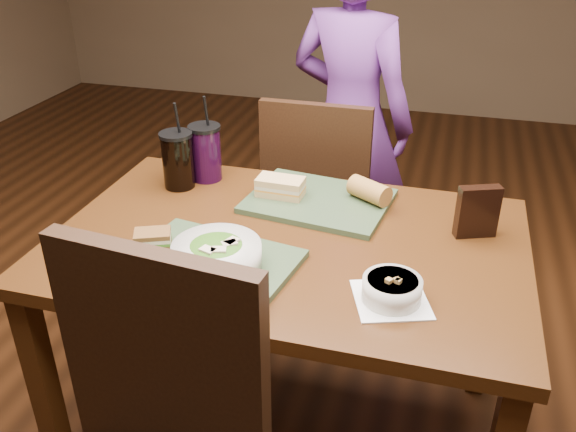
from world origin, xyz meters
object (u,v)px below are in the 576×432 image
object	(u,v)px
tray_near	(209,265)
cup_cola	(178,160)
sandwich_near	(153,239)
chair_far	(319,199)
baguette_far	(369,191)
salad_bowl	(217,254)
cup_berry	(206,152)
dining_table	(288,265)
tray_far	(318,201)
diner	(350,122)
soup_bowl	(392,289)
sandwich_far	(280,187)
chip_bag	(477,212)
baguette_near	(240,289)

from	to	relation	value
tray_near	cup_cola	world-z (taller)	cup_cola
tray_near	sandwich_near	xyz separation A→B (m)	(-0.17, 0.03, 0.03)
chair_far	sandwich_near	world-z (taller)	chair_far
baguette_far	salad_bowl	bearing A→B (deg)	-123.04
salad_bowl	cup_berry	xyz separation A→B (m)	(-0.24, 0.53, 0.04)
dining_table	tray_far	distance (m)	0.25
chair_far	diner	world-z (taller)	diner
diner	cup_cola	world-z (taller)	diner
chair_far	soup_bowl	xyz separation A→B (m)	(0.38, -0.91, 0.26)
salad_bowl	soup_bowl	world-z (taller)	salad_bowl
soup_bowl	cup_berry	world-z (taller)	cup_berry
salad_bowl	baguette_far	size ratio (longest dim) A/B	1.72
sandwich_far	tray_far	bearing A→B (deg)	4.34
tray_near	cup_cola	distance (m)	0.52
dining_table	cup_berry	bearing A→B (deg)	139.94
cup_berry	chip_bag	bearing A→B (deg)	-10.06
soup_bowl	sandwich_near	world-z (taller)	soup_bowl
salad_bowl	chip_bag	size ratio (longest dim) A/B	1.50
sandwich_far	cup_berry	distance (m)	0.30
dining_table	baguette_far	distance (m)	0.35
diner	sandwich_far	xyz separation A→B (m)	(-0.08, -0.77, 0.04)
dining_table	chair_far	distance (m)	0.72
tray_far	tray_near	bearing A→B (deg)	-113.73
chair_far	cup_cola	distance (m)	0.68
tray_near	soup_bowl	distance (m)	0.47
salad_bowl	soup_bowl	distance (m)	0.44
tray_near	cup_berry	bearing A→B (deg)	112.83
salad_bowl	soup_bowl	xyz separation A→B (m)	(0.44, 0.00, -0.02)
cup_berry	chip_bag	xyz separation A→B (m)	(0.87, -0.15, -0.02)
chair_far	baguette_near	world-z (taller)	chair_far
dining_table	sandwich_near	bearing A→B (deg)	-152.91
dining_table	soup_bowl	xyz separation A→B (m)	(0.31, -0.21, 0.12)
sandwich_far	cup_cola	bearing A→B (deg)	178.46
dining_table	chair_far	world-z (taller)	chair_far
dining_table	diner	distance (m)	0.99
sandwich_far	cup_cola	world-z (taller)	cup_cola
chair_far	diner	bearing A→B (deg)	78.44
dining_table	chip_bag	world-z (taller)	chip_bag
baguette_near	chip_bag	world-z (taller)	chip_bag
sandwich_near	sandwich_far	xyz separation A→B (m)	(0.24, 0.39, 0.01)
sandwich_near	chip_bag	size ratio (longest dim) A/B	0.75
baguette_far	chip_bag	xyz separation A→B (m)	(0.31, -0.10, 0.02)
diner	cup_berry	distance (m)	0.78
diner	salad_bowl	world-z (taller)	diner
cup_cola	cup_berry	bearing A→B (deg)	51.74
chair_far	sandwich_near	size ratio (longest dim) A/B	8.43
soup_bowl	cup_berry	bearing A→B (deg)	142.41
tray_near	baguette_far	distance (m)	0.57
sandwich_near	sandwich_far	bearing A→B (deg)	58.15
baguette_far	cup_cola	xyz separation A→B (m)	(-0.62, -0.03, 0.04)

